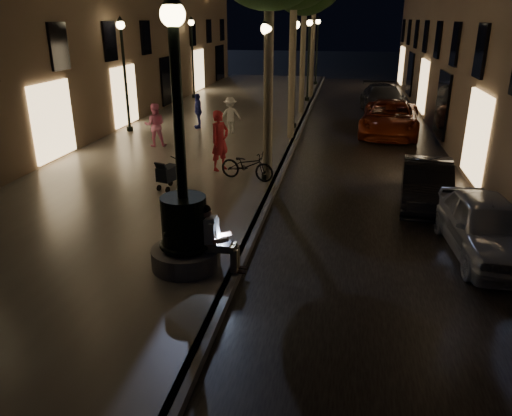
% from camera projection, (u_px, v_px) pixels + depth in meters
% --- Properties ---
extents(ground, '(120.00, 120.00, 0.00)m').
position_uv_depth(ground, '(297.00, 137.00, 22.06)').
color(ground, black).
rests_on(ground, ground).
extents(cobble_lane, '(6.00, 45.00, 0.02)m').
position_uv_depth(cobble_lane, '(366.00, 139.00, 21.57)').
color(cobble_lane, black).
rests_on(cobble_lane, ground).
extents(promenade, '(8.00, 45.00, 0.20)m').
position_uv_depth(promenade, '(210.00, 131.00, 22.67)').
color(promenade, slate).
rests_on(promenade, ground).
extents(curb_strip, '(0.25, 45.00, 0.20)m').
position_uv_depth(curb_strip, '(297.00, 135.00, 22.02)').
color(curb_strip, '#59595B').
rests_on(curb_strip, ground).
extents(fountain_lamppost, '(1.40, 1.40, 5.21)m').
position_uv_depth(fountain_lamppost, '(184.00, 220.00, 9.83)').
color(fountain_lamppost, '#59595B').
rests_on(fountain_lamppost, promenade).
extents(seated_man_laptop, '(0.99, 0.34, 1.36)m').
position_uv_depth(seated_man_laptop, '(215.00, 236.00, 9.84)').
color(seated_man_laptop, tan).
rests_on(seated_man_laptop, promenade).
extents(lamp_curb_a, '(0.36, 0.36, 4.81)m').
position_uv_depth(lamp_curb_a, '(267.00, 80.00, 14.51)').
color(lamp_curb_a, black).
rests_on(lamp_curb_a, promenade).
extents(lamp_curb_b, '(0.36, 0.36, 4.81)m').
position_uv_depth(lamp_curb_b, '(295.00, 59.00, 21.86)').
color(lamp_curb_b, black).
rests_on(lamp_curb_b, promenade).
extents(lamp_curb_c, '(0.36, 0.36, 4.81)m').
position_uv_depth(lamp_curb_c, '(309.00, 48.00, 29.22)').
color(lamp_curb_c, black).
rests_on(lamp_curb_c, promenade).
extents(lamp_curb_d, '(0.36, 0.36, 4.81)m').
position_uv_depth(lamp_curb_d, '(317.00, 42.00, 36.57)').
color(lamp_curb_d, black).
rests_on(lamp_curb_d, promenade).
extents(lamp_left_b, '(0.36, 0.36, 4.81)m').
position_uv_depth(lamp_left_b, '(124.00, 60.00, 21.18)').
color(lamp_left_b, black).
rests_on(lamp_left_b, promenade).
extents(lamp_left_c, '(0.36, 0.36, 4.81)m').
position_uv_depth(lamp_left_c, '(192.00, 47.00, 30.37)').
color(lamp_left_c, black).
rests_on(lamp_left_c, promenade).
extents(stroller, '(0.60, 0.96, 0.97)m').
position_uv_depth(stroller, '(168.00, 173.00, 14.55)').
color(stroller, black).
rests_on(stroller, promenade).
extents(car_front, '(1.88, 4.02, 1.33)m').
position_uv_depth(car_front, '(486.00, 227.00, 10.92)').
color(car_front, '#B3B6BC').
rests_on(car_front, ground).
extents(car_second, '(1.70, 3.89, 1.24)m').
position_uv_depth(car_second, '(427.00, 184.00, 13.85)').
color(car_second, black).
rests_on(car_second, ground).
extents(car_third, '(2.97, 5.55, 1.48)m').
position_uv_depth(car_third, '(390.00, 118.00, 22.19)').
color(car_third, maroon).
rests_on(car_third, ground).
extents(car_rear, '(2.43, 5.42, 1.54)m').
position_uv_depth(car_rear, '(383.00, 100.00, 26.87)').
color(car_rear, '#29292D').
rests_on(car_rear, ground).
extents(pedestrian_red, '(0.78, 0.86, 1.97)m').
position_uv_depth(pedestrian_red, '(220.00, 141.00, 16.27)').
color(pedestrian_red, red).
rests_on(pedestrian_red, promenade).
extents(pedestrian_pink, '(0.97, 0.85, 1.68)m').
position_uv_depth(pedestrian_pink, '(155.00, 125.00, 19.35)').
color(pedestrian_pink, pink).
rests_on(pedestrian_pink, promenade).
extents(pedestrian_white, '(1.14, 0.88, 1.55)m').
position_uv_depth(pedestrian_white, '(230.00, 115.00, 21.60)').
color(pedestrian_white, white).
rests_on(pedestrian_white, promenade).
extents(pedestrian_blue, '(0.69, 0.99, 1.56)m').
position_uv_depth(pedestrian_blue, '(198.00, 111.00, 22.63)').
color(pedestrian_blue, navy).
rests_on(pedestrian_blue, promenade).
extents(bicycle, '(1.86, 1.02, 0.93)m').
position_uv_depth(bicycle, '(247.00, 165.00, 15.45)').
color(bicycle, black).
rests_on(bicycle, promenade).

